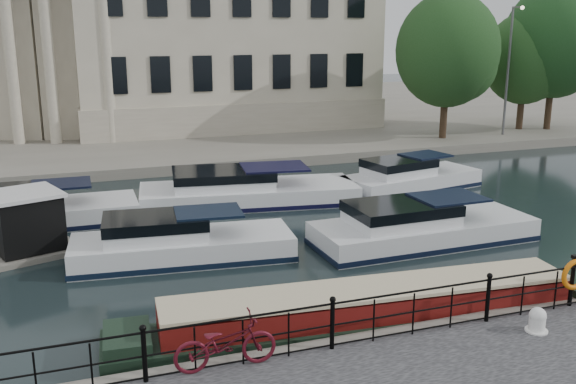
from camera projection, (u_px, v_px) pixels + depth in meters
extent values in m
plane|color=black|center=(296.00, 327.00, 16.16)|extent=(160.00, 160.00, 0.00)
cube|color=#6B665B|center=(128.00, 118.00, 51.67)|extent=(120.00, 42.00, 0.55)
cylinder|color=black|center=(144.00, 356.00, 12.53)|extent=(0.10, 0.10, 1.10)
sphere|color=black|center=(143.00, 328.00, 12.38)|extent=(0.14, 0.14, 0.14)
cylinder|color=black|center=(332.00, 325.00, 13.83)|extent=(0.10, 0.10, 1.10)
sphere|color=black|center=(333.00, 299.00, 13.68)|extent=(0.14, 0.14, 0.14)
cylinder|color=black|center=(488.00, 300.00, 15.13)|extent=(0.10, 0.10, 1.10)
sphere|color=black|center=(490.00, 276.00, 14.98)|extent=(0.14, 0.14, 0.14)
cylinder|color=black|center=(333.00, 304.00, 13.71)|extent=(24.00, 0.05, 0.05)
cylinder|color=black|center=(332.00, 325.00, 13.83)|extent=(24.00, 0.04, 0.04)
cylinder|color=black|center=(332.00, 345.00, 13.95)|extent=(24.00, 0.04, 0.04)
cube|color=#ADA38C|center=(216.00, 24.00, 46.33)|extent=(20.00, 14.00, 14.00)
cube|color=#9E937F|center=(218.00, 107.00, 47.83)|extent=(20.30, 14.30, 2.00)
cube|color=#ADA38C|center=(85.00, 49.00, 40.05)|extent=(5.73, 4.06, 11.00)
cylinder|color=#ADA38C|center=(107.00, 60.00, 37.92)|extent=(0.70, 0.70, 9.80)
cylinder|color=#ADA38C|center=(49.00, 61.00, 37.53)|extent=(0.70, 0.70, 9.80)
cube|color=#ADA38C|center=(1.00, 49.00, 39.73)|extent=(5.90, 4.56, 11.00)
cylinder|color=#ADA38C|center=(11.00, 61.00, 37.39)|extent=(0.70, 0.70, 9.80)
cylinder|color=#59595B|center=(508.00, 72.00, 40.88)|extent=(0.16, 0.16, 8.00)
sphere|color=#FFF2CC|center=(522.00, 8.00, 39.12)|extent=(0.24, 0.24, 0.24)
imported|color=#4F0E19|center=(225.00, 343.00, 13.04)|extent=(2.14, 0.78, 1.12)
cylinder|color=silver|center=(537.00, 323.00, 14.71)|extent=(0.37, 0.37, 0.39)
sphere|color=silver|center=(538.00, 316.00, 14.66)|extent=(0.39, 0.39, 0.39)
cylinder|color=silver|center=(536.00, 330.00, 14.76)|extent=(0.52, 0.52, 0.04)
cylinder|color=black|center=(572.00, 281.00, 15.97)|extent=(0.11, 0.11, 1.29)
cube|color=black|center=(575.00, 257.00, 15.81)|extent=(0.13, 0.13, 0.09)
torus|color=orange|center=(575.00, 274.00, 15.84)|extent=(0.82, 0.13, 0.82)
cube|color=black|center=(371.00, 328.00, 15.91)|extent=(13.02, 2.72, 0.78)
cube|color=#5E0F0D|center=(372.00, 304.00, 15.75)|extent=(10.42, 2.26, 0.60)
cube|color=#C2B28C|center=(372.00, 288.00, 15.65)|extent=(10.43, 2.31, 0.09)
cube|color=#6B665B|center=(29.00, 252.00, 21.47)|extent=(3.64, 3.33, 0.25)
cube|color=black|center=(26.00, 222.00, 21.21)|extent=(2.54, 2.54, 1.80)
cube|color=silver|center=(23.00, 194.00, 20.97)|extent=(2.79, 2.79, 0.12)
cube|color=silver|center=(183.00, 253.00, 20.87)|extent=(7.28, 3.13, 1.20)
cube|color=black|center=(184.00, 256.00, 20.89)|extent=(7.36, 3.16, 0.18)
cube|color=silver|center=(156.00, 230.00, 20.46)|extent=(3.37, 2.29, 0.90)
cube|color=black|center=(208.00, 212.00, 20.72)|extent=(2.29, 1.89, 0.08)
cube|color=silver|center=(423.00, 237.00, 22.51)|extent=(7.90, 2.91, 1.20)
cube|color=black|center=(423.00, 239.00, 22.53)|extent=(7.98, 2.94, 0.18)
cube|color=silver|center=(401.00, 216.00, 21.98)|extent=(3.58, 2.33, 0.90)
cube|color=black|center=(448.00, 197.00, 22.50)|extent=(2.39, 1.97, 0.08)
cube|color=silver|center=(40.00, 220.00, 24.49)|extent=(7.33, 2.79, 1.20)
cube|color=black|center=(40.00, 222.00, 24.51)|extent=(7.40, 2.81, 0.18)
cube|color=silver|center=(13.00, 200.00, 24.01)|extent=(3.31, 2.23, 0.90)
cube|color=black|center=(61.00, 184.00, 24.43)|extent=(2.22, 1.90, 0.08)
cube|color=silver|center=(249.00, 199.00, 27.52)|extent=(9.49, 4.33, 1.20)
cube|color=black|center=(249.00, 200.00, 27.54)|extent=(9.59, 4.37, 0.18)
cube|color=silver|center=(223.00, 181.00, 27.09)|extent=(4.43, 3.07, 0.90)
cube|color=black|center=(274.00, 167.00, 27.39)|extent=(3.02, 2.51, 0.08)
cube|color=silver|center=(411.00, 185.00, 29.87)|extent=(6.99, 3.68, 1.20)
cube|color=black|center=(411.00, 187.00, 29.89)|extent=(7.06, 3.72, 0.18)
cube|color=silver|center=(399.00, 169.00, 29.26)|extent=(3.32, 2.54, 0.90)
cube|color=black|center=(425.00, 155.00, 29.93)|extent=(2.29, 2.05, 0.08)
cylinder|color=black|center=(444.00, 115.00, 40.26)|extent=(0.44, 0.44, 2.92)
ellipsoid|color=#163A12|center=(448.00, 50.00, 39.27)|extent=(6.33, 6.33, 7.00)
sphere|color=#163A12|center=(459.00, 64.00, 39.31)|extent=(4.67, 4.67, 4.67)
cylinder|color=black|center=(520.00, 110.00, 43.88)|extent=(0.44, 0.44, 2.56)
ellipsoid|color=#173D13|center=(525.00, 58.00, 43.01)|extent=(5.57, 5.57, 6.15)
sphere|color=#173D13|center=(535.00, 70.00, 43.03)|extent=(4.10, 4.10, 4.10)
cylinder|color=black|center=(549.00, 106.00, 43.75)|extent=(0.44, 0.44, 3.18)
ellipsoid|color=#113712|center=(555.00, 41.00, 42.67)|extent=(6.91, 6.91, 7.63)
sphere|color=#113712|center=(565.00, 55.00, 42.73)|extent=(5.09, 5.09, 5.09)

